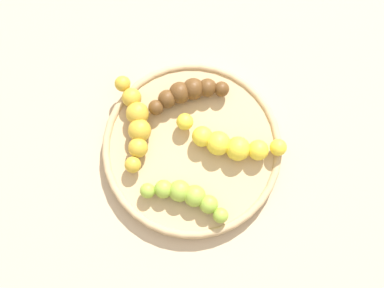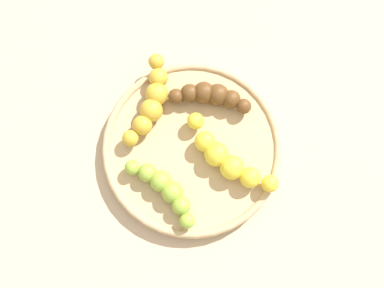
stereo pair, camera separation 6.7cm
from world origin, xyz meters
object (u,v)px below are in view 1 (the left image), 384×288
Objects in this scene: banana_green at (186,196)px; fruit_bowl at (192,148)px; banana_spotted at (135,122)px; banana_overripe at (187,93)px; banana_yellow at (229,143)px.

fruit_bowl is at bearing 12.47° from banana_green.
banana_spotted reaches higher than banana_overripe.
fruit_bowl is 1.91× the size of banana_yellow.
banana_green reaches higher than fruit_bowl.
banana_spotted is 0.12m from banana_green.
banana_spotted is at bearing 104.58° from banana_overripe.
banana_spotted is at bearing 53.30° from banana_green.
banana_spotted is 0.12m from banana_yellow.
banana_overripe is (0.01, 0.08, -0.00)m from banana_spotted.
banana_overripe reaches higher than fruit_bowl.
banana_yellow is at bearing 53.88° from fruit_bowl.
fruit_bowl is 2.29× the size of banana_overripe.
banana_green is at bearing -45.27° from fruit_bowl.
banana_spotted is 0.08m from banana_overripe.
banana_yellow is (-0.02, 0.09, 0.00)m from banana_green.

